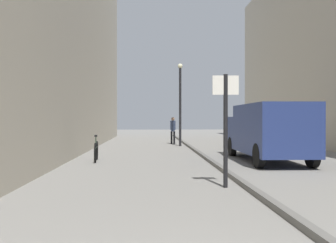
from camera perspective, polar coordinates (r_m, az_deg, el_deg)
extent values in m
plane|color=gray|center=(14.17, -0.30, -5.98)|extent=(80.00, 80.00, 0.00)
cube|color=#615F5B|center=(14.32, 6.06, -5.67)|extent=(0.16, 40.00, 0.12)
cylinder|color=black|center=(23.13, 0.96, -2.51)|extent=(0.12, 0.12, 0.79)
cylinder|color=black|center=(23.14, 0.55, -2.51)|extent=(0.12, 0.12, 0.79)
cube|color=#2D3851|center=(23.11, 0.76, -0.70)|extent=(0.25, 0.22, 0.67)
cylinder|color=#2D3851|center=(23.10, 1.05, -0.58)|extent=(0.09, 0.09, 0.57)
cylinder|color=#2D3851|center=(23.12, 0.46, -0.58)|extent=(0.09, 0.09, 0.57)
sphere|color=#9E755B|center=(23.10, 0.76, 0.40)|extent=(0.22, 0.22, 0.22)
cube|color=navy|center=(13.67, 15.73, -1.10)|extent=(1.96, 4.03, 1.76)
cube|color=navy|center=(16.35, 12.67, -1.61)|extent=(1.95, 1.57, 1.32)
cube|color=black|center=(16.87, 12.18, -0.56)|extent=(1.63, 0.05, 0.58)
cylinder|color=black|center=(16.03, 9.81, -3.80)|extent=(0.22, 0.80, 0.80)
cylinder|color=black|center=(16.48, 15.73, -3.69)|extent=(0.22, 0.80, 0.80)
cylinder|color=black|center=(12.21, 13.77, -5.13)|extent=(0.22, 0.80, 0.80)
cylinder|color=black|center=(12.81, 21.28, -4.89)|extent=(0.22, 0.80, 0.80)
cylinder|color=black|center=(8.61, 8.82, -1.44)|extent=(0.10, 0.10, 2.60)
cube|color=white|center=(8.64, 8.83, 5.53)|extent=(0.60, 0.06, 0.44)
cylinder|color=black|center=(21.43, 1.88, 2.22)|extent=(0.14, 0.14, 4.50)
sphere|color=beige|center=(21.64, 1.88, 8.50)|extent=(0.28, 0.28, 0.28)
torus|color=black|center=(14.66, -10.85, -4.35)|extent=(0.12, 0.72, 0.72)
torus|color=black|center=(13.62, -11.10, -4.72)|extent=(0.12, 0.72, 0.72)
cylinder|color=#335138|center=(14.13, -10.97, -3.93)|extent=(0.13, 0.95, 0.05)
cylinder|color=#335138|center=(13.92, -11.01, -3.08)|extent=(0.04, 0.04, 0.40)
cube|color=black|center=(13.91, -11.02, -2.18)|extent=(0.12, 0.25, 0.06)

